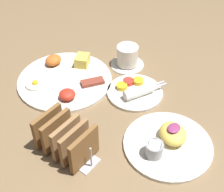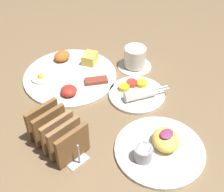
% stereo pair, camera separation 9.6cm
% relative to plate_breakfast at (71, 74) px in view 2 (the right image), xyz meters
% --- Properties ---
extents(ground_plane, '(3.00, 3.00, 0.00)m').
position_rel_plate_breakfast_xyz_m(ground_plane, '(-0.04, -0.22, -0.01)').
color(ground_plane, brown).
extents(plate_breakfast, '(0.32, 0.32, 0.05)m').
position_rel_plate_breakfast_xyz_m(plate_breakfast, '(0.00, 0.00, 0.00)').
color(plate_breakfast, silver).
rests_on(plate_breakfast, ground_plane).
extents(plate_condiments, '(0.18, 0.18, 0.04)m').
position_rel_plate_breakfast_xyz_m(plate_condiments, '(0.09, -0.23, 0.00)').
color(plate_condiments, silver).
rests_on(plate_condiments, ground_plane).
extents(plate_foreground, '(0.24, 0.24, 0.06)m').
position_rel_plate_breakfast_xyz_m(plate_foreground, '(-0.04, -0.42, 0.01)').
color(plate_foreground, silver).
rests_on(plate_foreground, ground_plane).
extents(toast_rack, '(0.10, 0.18, 0.10)m').
position_rel_plate_breakfast_xyz_m(toast_rack, '(-0.21, -0.21, 0.04)').
color(toast_rack, '#B7B7BC').
rests_on(toast_rack, ground_plane).
extents(coffee_cup, '(0.12, 0.12, 0.08)m').
position_rel_plate_breakfast_xyz_m(coffee_cup, '(0.20, -0.12, 0.03)').
color(coffee_cup, silver).
rests_on(coffee_cup, ground_plane).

